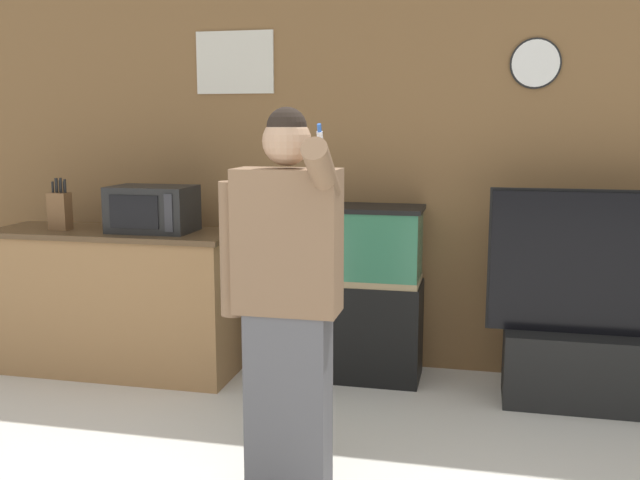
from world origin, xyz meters
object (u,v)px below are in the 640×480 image
Objects in this scene: microwave at (153,209)px; person_standing at (286,298)px; tv_on_stand at (603,345)px; counter_island at (116,301)px; knife_block at (60,210)px; aquarium_on_stand at (357,292)px.

person_standing reaches higher than microwave.
microwave is at bearing -178.73° from tv_on_stand.
counter_island is 4.81× the size of knife_block.
tv_on_stand is (1.48, -0.18, -0.19)m from aquarium_on_stand.
person_standing is at bearing -138.81° from tv_on_stand.
tv_on_stand is (3.07, 0.07, -0.11)m from counter_island.
person_standing is at bearing -33.23° from knife_block.
knife_block is at bearing -171.11° from aquarium_on_stand.
knife_block reaches higher than tv_on_stand.
counter_island is at bearing 8.80° from knife_block.
counter_island is 0.69m from microwave.
counter_island is 2.04m from person_standing.
tv_on_stand is (3.41, 0.12, -0.71)m from knife_block.
person_standing is at bearing -92.05° from aquarium_on_stand.
aquarium_on_stand is at bearing 8.89° from knife_block.
microwave is (0.29, 0.00, 0.62)m from counter_island.
person_standing reaches higher than knife_block.
counter_island is 1.22× the size of tv_on_stand.
person_standing is (-1.54, -1.35, 0.52)m from tv_on_stand.
person_standing is (1.87, -1.23, -0.19)m from knife_block.
aquarium_on_stand is at bearing 87.95° from person_standing.
microwave is at bearing 5.18° from knife_block.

